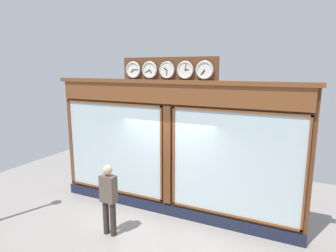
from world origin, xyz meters
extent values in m
cube|color=#5B3319|center=(0.00, -0.15, 1.72)|extent=(6.66, 0.30, 3.44)
cube|color=#191E33|center=(0.00, 0.02, 0.14)|extent=(6.66, 0.08, 0.28)
cube|color=brown|center=(0.00, 0.04, 3.19)|extent=(6.53, 0.08, 0.49)
cube|color=brown|center=(0.00, 0.02, 3.49)|extent=(6.79, 0.20, 0.10)
cube|color=silver|center=(-1.69, 0.01, 1.62)|extent=(2.98, 0.02, 2.45)
cube|color=brown|center=(-1.69, 0.04, 2.87)|extent=(3.08, 0.04, 0.05)
cube|color=brown|center=(-1.69, 0.04, 0.37)|extent=(3.08, 0.04, 0.05)
cube|color=brown|center=(-3.20, 0.04, 1.62)|extent=(0.05, 0.04, 2.55)
cube|color=brown|center=(-0.18, 0.04, 1.62)|extent=(0.05, 0.04, 2.55)
cube|color=silver|center=(1.69, 0.01, 1.62)|extent=(2.98, 0.02, 2.45)
cube|color=brown|center=(1.69, 0.04, 2.87)|extent=(3.08, 0.04, 0.05)
cube|color=brown|center=(1.69, 0.04, 0.37)|extent=(3.08, 0.04, 0.05)
cube|color=brown|center=(3.20, 0.04, 1.62)|extent=(0.05, 0.04, 2.55)
cube|color=brown|center=(0.18, 0.04, 1.62)|extent=(0.05, 0.04, 2.55)
cube|color=#5B3319|center=(0.00, 0.03, 1.62)|extent=(0.20, 0.10, 2.55)
cube|color=#5B3319|center=(0.00, -0.02, 3.77)|extent=(2.49, 0.06, 0.60)
cylinder|color=silver|center=(-0.94, 0.06, 3.77)|extent=(0.33, 0.02, 0.33)
torus|color=silver|center=(-0.94, 0.06, 3.77)|extent=(0.42, 0.06, 0.42)
cube|color=black|center=(-0.92, 0.07, 3.73)|extent=(0.06, 0.01, 0.09)
cube|color=black|center=(-0.90, 0.07, 3.71)|extent=(0.10, 0.01, 0.12)
sphere|color=black|center=(-0.94, 0.08, 3.77)|extent=(0.02, 0.02, 0.02)
cylinder|color=silver|center=(-0.47, 0.06, 3.77)|extent=(0.33, 0.02, 0.33)
torus|color=silver|center=(-0.47, 0.06, 3.77)|extent=(0.41, 0.05, 0.41)
cube|color=black|center=(-0.52, 0.07, 3.77)|extent=(0.09, 0.01, 0.03)
cube|color=black|center=(-0.49, 0.07, 3.84)|extent=(0.04, 0.01, 0.14)
sphere|color=black|center=(-0.47, 0.08, 3.77)|extent=(0.02, 0.02, 0.02)
cylinder|color=silver|center=(0.00, 0.06, 3.77)|extent=(0.33, 0.02, 0.33)
torus|color=silver|center=(0.00, 0.06, 3.77)|extent=(0.40, 0.04, 0.40)
cube|color=black|center=(0.04, 0.07, 3.79)|extent=(0.09, 0.01, 0.06)
cube|color=black|center=(0.00, 0.07, 3.70)|extent=(0.02, 0.01, 0.14)
sphere|color=black|center=(0.00, 0.08, 3.77)|extent=(0.02, 0.02, 0.02)
cylinder|color=silver|center=(0.47, 0.06, 3.77)|extent=(0.33, 0.02, 0.33)
torus|color=silver|center=(0.47, 0.06, 3.77)|extent=(0.42, 0.05, 0.42)
cube|color=black|center=(0.44, 0.07, 3.73)|extent=(0.07, 0.01, 0.08)
cube|color=black|center=(0.53, 0.07, 3.73)|extent=(0.13, 0.01, 0.08)
sphere|color=black|center=(0.47, 0.08, 3.77)|extent=(0.02, 0.02, 0.02)
cylinder|color=silver|center=(0.94, 0.06, 3.77)|extent=(0.33, 0.02, 0.33)
torus|color=silver|center=(0.94, 0.06, 3.77)|extent=(0.42, 0.06, 0.42)
cube|color=black|center=(0.98, 0.07, 3.74)|extent=(0.07, 0.01, 0.08)
cube|color=black|center=(0.87, 0.07, 3.77)|extent=(0.14, 0.01, 0.02)
sphere|color=black|center=(0.94, 0.08, 3.77)|extent=(0.02, 0.02, 0.02)
cylinder|color=#312A24|center=(0.91, 1.43, 0.41)|extent=(0.14, 0.14, 0.82)
cylinder|color=#312A24|center=(0.71, 1.44, 0.41)|extent=(0.14, 0.14, 0.82)
cube|color=brown|center=(0.81, 1.44, 1.13)|extent=(0.36, 0.22, 0.62)
sphere|color=tan|center=(0.81, 1.44, 1.58)|extent=(0.22, 0.22, 0.22)
camera|label=1|loc=(-3.13, 6.48, 3.82)|focal=31.45mm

